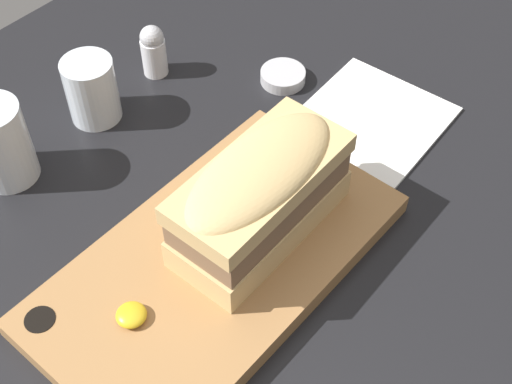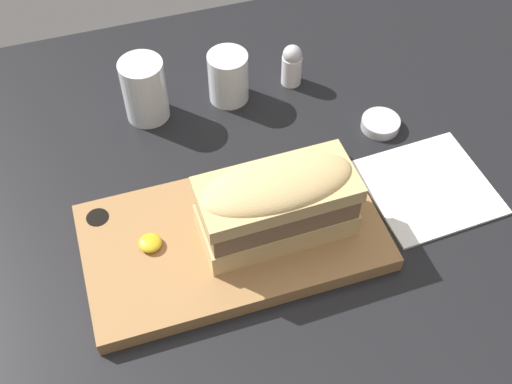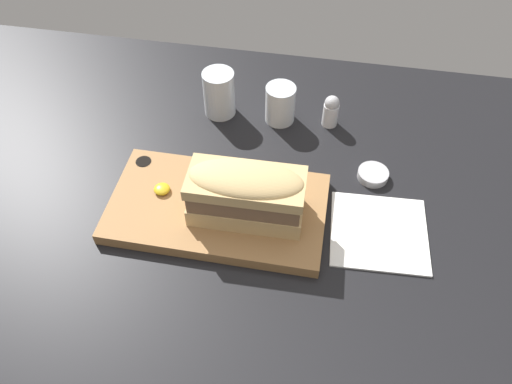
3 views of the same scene
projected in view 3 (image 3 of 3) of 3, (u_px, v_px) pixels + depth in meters
dining_table at (224, 211)px, 88.39cm from camera, size 149.24×95.20×2.00cm
serving_board at (217, 208)px, 86.18cm from camera, size 37.03×20.43×2.30cm
sandwich at (246, 192)px, 79.87cm from camera, size 18.91×8.91×10.08cm
mustard_dollop at (162, 188)px, 86.83cm from camera, size 2.84×2.84×1.14cm
water_glass at (219, 96)px, 100.99cm from camera, size 6.38×6.38×9.65cm
wine_glass at (280, 105)px, 99.98cm from camera, size 6.02×6.02×7.90cm
napkin at (379, 232)px, 83.99cm from camera, size 16.91×16.39×0.40cm
salt_shaker at (331, 111)px, 99.12cm from camera, size 3.11×3.11×6.88cm
condiment_dish at (373, 175)px, 91.70cm from camera, size 5.63×5.63×1.49cm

